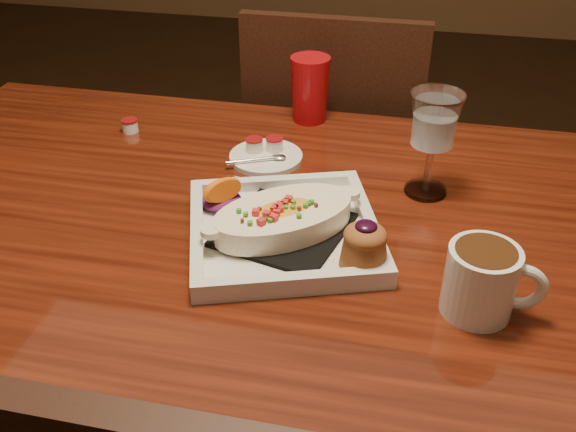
% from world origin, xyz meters
% --- Properties ---
extents(table, '(1.50, 0.90, 0.75)m').
position_xyz_m(table, '(0.00, 0.00, 0.65)').
color(table, maroon).
rests_on(table, floor).
extents(chair_far, '(0.42, 0.42, 0.93)m').
position_xyz_m(chair_far, '(-0.00, 0.63, 0.51)').
color(chair_far, black).
rests_on(chair_far, floor).
extents(plate, '(0.35, 0.35, 0.08)m').
position_xyz_m(plate, '(0.02, -0.02, 0.78)').
color(plate, white).
rests_on(plate, table).
extents(coffee_mug, '(0.13, 0.09, 0.10)m').
position_xyz_m(coffee_mug, '(0.29, -0.12, 0.80)').
color(coffee_mug, white).
rests_on(coffee_mug, table).
extents(goblet, '(0.08, 0.08, 0.18)m').
position_xyz_m(goblet, '(0.21, 0.16, 0.87)').
color(goblet, silver).
rests_on(goblet, table).
extents(saucer, '(0.13, 0.13, 0.09)m').
position_xyz_m(saucer, '(-0.08, 0.22, 0.76)').
color(saucer, white).
rests_on(saucer, table).
extents(creamer_loose, '(0.03, 0.03, 0.03)m').
position_xyz_m(creamer_loose, '(-0.36, 0.27, 0.76)').
color(creamer_loose, white).
rests_on(creamer_loose, table).
extents(red_tumbler, '(0.08, 0.08, 0.13)m').
position_xyz_m(red_tumbler, '(-0.03, 0.40, 0.82)').
color(red_tumbler, '#AE0C13').
rests_on(red_tumbler, table).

